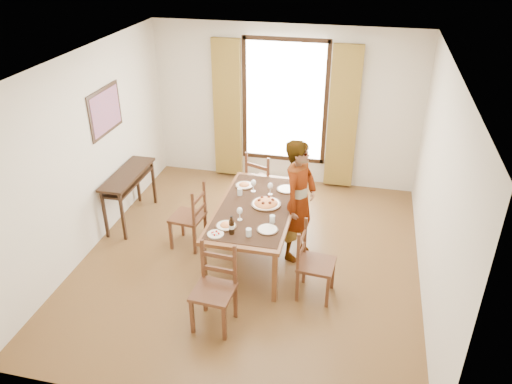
% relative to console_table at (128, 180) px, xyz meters
% --- Properties ---
extents(ground, '(5.00, 5.00, 0.00)m').
position_rel_console_table_xyz_m(ground, '(2.03, -0.60, -0.68)').
color(ground, '#492916').
rests_on(ground, ground).
extents(room_shell, '(4.60, 5.10, 2.74)m').
position_rel_console_table_xyz_m(room_shell, '(2.03, -0.47, 0.86)').
color(room_shell, beige).
rests_on(room_shell, ground).
extents(console_table, '(0.38, 1.20, 0.80)m').
position_rel_console_table_xyz_m(console_table, '(0.00, 0.00, 0.00)').
color(console_table, black).
rests_on(console_table, ground).
extents(dining_table, '(1.01, 1.94, 0.76)m').
position_rel_console_table_xyz_m(dining_table, '(2.07, -0.47, 0.01)').
color(dining_table, brown).
rests_on(dining_table, ground).
extents(chair_west, '(0.47, 0.47, 0.97)m').
position_rel_console_table_xyz_m(chair_west, '(1.12, -0.46, -0.23)').
color(chair_west, '#52311B').
rests_on(chair_west, ground).
extents(chair_north, '(0.59, 0.59, 1.04)m').
position_rel_console_table_xyz_m(chair_north, '(1.92, 0.71, -0.20)').
color(chair_north, '#52311B').
rests_on(chair_north, ground).
extents(chair_south, '(0.47, 0.47, 1.01)m').
position_rel_console_table_xyz_m(chair_south, '(1.93, -1.89, -0.22)').
color(chair_south, '#52311B').
rests_on(chair_south, ground).
extents(chair_east, '(0.46, 0.46, 0.97)m').
position_rel_console_table_xyz_m(chair_east, '(2.95, -1.14, -0.23)').
color(chair_east, '#52311B').
rests_on(chair_east, ground).
extents(man, '(0.87, 0.79, 1.70)m').
position_rel_console_table_xyz_m(man, '(2.63, -0.35, 0.17)').
color(man, gray).
rests_on(man, ground).
extents(plate_sw, '(0.27, 0.27, 0.05)m').
position_rel_console_table_xyz_m(plate_sw, '(1.82, -1.02, 0.10)').
color(plate_sw, silver).
rests_on(plate_sw, dining_table).
extents(plate_se, '(0.27, 0.27, 0.05)m').
position_rel_console_table_xyz_m(plate_se, '(2.34, -0.99, 0.10)').
color(plate_se, silver).
rests_on(plate_se, dining_table).
extents(plate_nw, '(0.27, 0.27, 0.05)m').
position_rel_console_table_xyz_m(plate_nw, '(1.78, 0.07, 0.10)').
color(plate_nw, silver).
rests_on(plate_nw, dining_table).
extents(plate_ne, '(0.27, 0.27, 0.05)m').
position_rel_console_table_xyz_m(plate_ne, '(2.39, 0.09, 0.10)').
color(plate_ne, silver).
rests_on(plate_ne, dining_table).
extents(pasta_platter, '(0.40, 0.40, 0.10)m').
position_rel_console_table_xyz_m(pasta_platter, '(2.19, -0.39, 0.12)').
color(pasta_platter, '#D45C1B').
rests_on(pasta_platter, dining_table).
extents(caprese_plate, '(0.20, 0.20, 0.04)m').
position_rel_console_table_xyz_m(caprese_plate, '(1.75, -1.23, 0.09)').
color(caprese_plate, silver).
rests_on(caprese_plate, dining_table).
extents(wine_glass_a, '(0.08, 0.08, 0.18)m').
position_rel_console_table_xyz_m(wine_glass_a, '(1.95, -0.83, 0.16)').
color(wine_glass_a, white).
rests_on(wine_glass_a, dining_table).
extents(wine_glass_b, '(0.08, 0.08, 0.18)m').
position_rel_console_table_xyz_m(wine_glass_b, '(2.19, -0.09, 0.16)').
color(wine_glass_b, white).
rests_on(wine_glass_b, dining_table).
extents(wine_glass_c, '(0.08, 0.08, 0.18)m').
position_rel_console_table_xyz_m(wine_glass_c, '(1.94, -0.05, 0.16)').
color(wine_glass_c, white).
rests_on(wine_glass_c, dining_table).
extents(tumbler_a, '(0.07, 0.07, 0.10)m').
position_rel_console_table_xyz_m(tumbler_a, '(2.36, -0.80, 0.12)').
color(tumbler_a, silver).
rests_on(tumbler_a, dining_table).
extents(tumbler_b, '(0.07, 0.07, 0.10)m').
position_rel_console_table_xyz_m(tumbler_b, '(1.78, -0.20, 0.12)').
color(tumbler_b, silver).
rests_on(tumbler_b, dining_table).
extents(tumbler_c, '(0.07, 0.07, 0.10)m').
position_rel_console_table_xyz_m(tumbler_c, '(2.15, -1.16, 0.12)').
color(tumbler_c, silver).
rests_on(tumbler_c, dining_table).
extents(wine_bottle, '(0.07, 0.07, 0.25)m').
position_rel_console_table_xyz_m(wine_bottle, '(1.93, -1.16, 0.20)').
color(wine_bottle, black).
rests_on(wine_bottle, dining_table).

